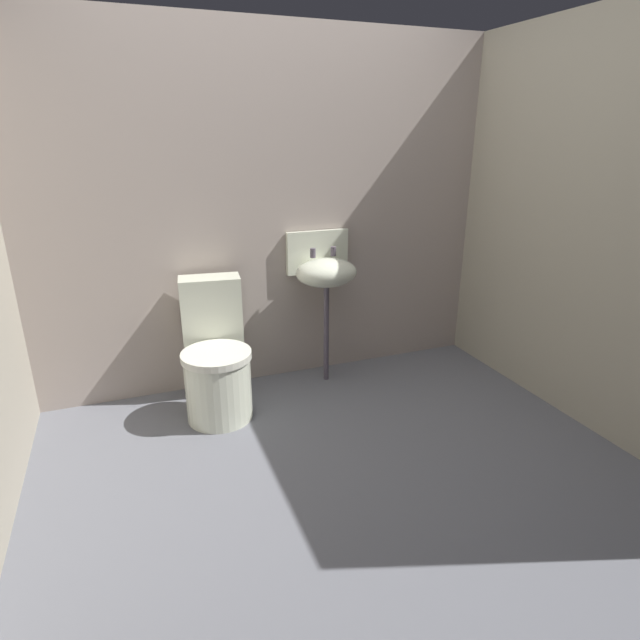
# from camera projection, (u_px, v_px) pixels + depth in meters

# --- Properties ---
(ground_plane) EXTENTS (3.35, 2.72, 0.08)m
(ground_plane) POSITION_uv_depth(u_px,v_px,m) (340.00, 476.00, 2.62)
(ground_plane) COLOR slate
(wall_back) EXTENTS (3.35, 0.10, 2.21)m
(wall_back) POSITION_uv_depth(u_px,v_px,m) (268.00, 214.00, 3.29)
(wall_back) COLOR #A5968D
(wall_back) RESTS_ON ground
(wall_right) EXTENTS (0.10, 2.52, 2.21)m
(wall_right) POSITION_uv_depth(u_px,v_px,m) (593.00, 228.00, 2.83)
(wall_right) COLOR #A59D88
(wall_right) RESTS_ON ground
(toilet_near_wall) EXTENTS (0.45, 0.63, 0.78)m
(toilet_near_wall) POSITION_uv_depth(u_px,v_px,m) (216.00, 362.00, 3.06)
(toilet_near_wall) COLOR silver
(toilet_near_wall) RESTS_ON ground
(sink) EXTENTS (0.42, 0.35, 0.99)m
(sink) POSITION_uv_depth(u_px,v_px,m) (325.00, 271.00, 3.33)
(sink) COLOR #514855
(sink) RESTS_ON ground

